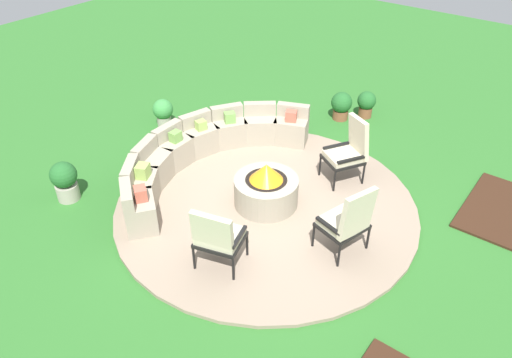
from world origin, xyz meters
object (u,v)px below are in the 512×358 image
object	(u,v)px
fire_pit	(266,189)
potted_plant_2	(65,180)
potted_plant_0	(163,111)
curved_stone_bench	(202,151)
potted_plant_1	(341,105)
lounge_chair_front_right	(348,220)
lounge_chair_front_left	(217,236)
lounge_chair_back_left	(349,150)
potted_plant_3	(366,103)

from	to	relation	value
fire_pit	potted_plant_2	bearing A→B (deg)	123.40
fire_pit	potted_plant_0	world-z (taller)	fire_pit
curved_stone_bench	potted_plant_1	bearing A→B (deg)	-18.15
lounge_chair_front_right	lounge_chair_front_left	bearing A→B (deg)	152.11
curved_stone_bench	potted_plant_1	size ratio (longest dim) A/B	6.86
potted_plant_2	lounge_chair_back_left	bearing A→B (deg)	-46.78
potted_plant_3	lounge_chair_front_left	bearing A→B (deg)	-175.35
lounge_chair_front_right	potted_plant_2	size ratio (longest dim) A/B	1.63
potted_plant_0	potted_plant_2	size ratio (longest dim) A/B	0.84
curved_stone_bench	potted_plant_3	world-z (taller)	curved_stone_bench
curved_stone_bench	potted_plant_2	distance (m)	2.30
fire_pit	lounge_chair_front_right	distance (m)	1.57
lounge_chair_front_left	potted_plant_3	size ratio (longest dim) A/B	1.81
fire_pit	potted_plant_3	world-z (taller)	fire_pit
potted_plant_2	fire_pit	bearing A→B (deg)	-56.60
potted_plant_2	curved_stone_bench	bearing A→B (deg)	-30.90
potted_plant_1	fire_pit	bearing A→B (deg)	-171.53
fire_pit	potted_plant_1	world-z (taller)	fire_pit
curved_stone_bench	potted_plant_1	world-z (taller)	curved_stone_bench
lounge_chair_back_left	potted_plant_0	size ratio (longest dim) A/B	1.98
potted_plant_0	lounge_chair_front_left	bearing A→B (deg)	-124.23
potted_plant_1	lounge_chair_back_left	bearing A→B (deg)	-148.71
lounge_chair_back_left	curved_stone_bench	bearing A→B (deg)	59.52
potted_plant_0	potted_plant_3	size ratio (longest dim) A/B	1.02
lounge_chair_front_right	potted_plant_1	xyz separation A→B (m)	(3.54, 2.03, -0.31)
fire_pit	curved_stone_bench	world-z (taller)	fire_pit
potted_plant_2	potted_plant_3	xyz separation A→B (m)	(5.51, -2.58, -0.06)
lounge_chair_back_left	potted_plant_3	distance (m)	2.49
curved_stone_bench	lounge_chair_front_right	xyz separation A→B (m)	(-0.40, -3.06, 0.26)
curved_stone_bench	lounge_chair_front_right	world-z (taller)	lounge_chair_front_right
potted_plant_2	potted_plant_3	size ratio (longest dim) A/B	1.21
lounge_chair_front_left	potted_plant_2	size ratio (longest dim) A/B	1.49
fire_pit	lounge_chair_back_left	bearing A→B (deg)	-25.93
lounge_chair_front_right	potted_plant_0	world-z (taller)	lounge_chair_front_right
potted_plant_0	potted_plant_3	xyz separation A→B (m)	(2.83, -3.11, -0.01)
fire_pit	potted_plant_0	size ratio (longest dim) A/B	1.76
lounge_chair_front_left	potted_plant_3	bearing A→B (deg)	78.25
lounge_chair_front_right	potted_plant_0	size ratio (longest dim) A/B	1.93
lounge_chair_back_left	potted_plant_1	world-z (taller)	lounge_chair_back_left
lounge_chair_back_left	potted_plant_3	xyz separation A→B (m)	(2.33, 0.80, -0.31)
lounge_chair_front_left	curved_stone_bench	bearing A→B (deg)	120.66
curved_stone_bench	lounge_chair_back_left	bearing A→B (deg)	-61.31
lounge_chair_front_left	potted_plant_3	world-z (taller)	lounge_chair_front_left
potted_plant_2	lounge_chair_front_left	bearing A→B (deg)	-84.75
fire_pit	potted_plant_3	distance (m)	3.73
fire_pit	lounge_chair_back_left	distance (m)	1.58
fire_pit	potted_plant_2	size ratio (longest dim) A/B	1.48
lounge_chair_front_left	potted_plant_1	xyz separation A→B (m)	(4.84, 0.80, -0.28)
potted_plant_0	potted_plant_1	bearing A→B (deg)	-48.36
lounge_chair_front_left	potted_plant_3	xyz separation A→B (m)	(5.24, 0.43, -0.29)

